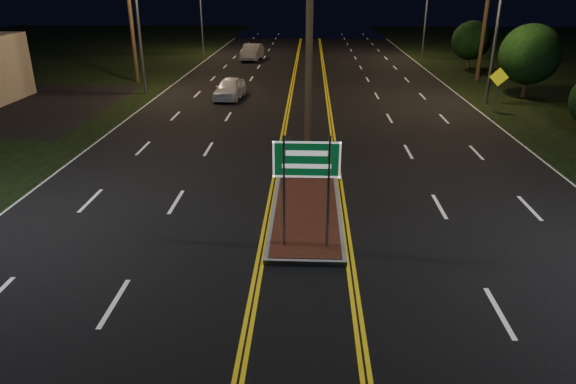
# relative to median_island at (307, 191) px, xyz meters

# --- Properties ---
(ground) EXTENTS (120.00, 120.00, 0.00)m
(ground) POSITION_rel_median_island_xyz_m (0.00, -7.00, -0.08)
(ground) COLOR black
(ground) RESTS_ON ground
(median_island) EXTENTS (2.25, 10.25, 0.17)m
(median_island) POSITION_rel_median_island_xyz_m (0.00, 0.00, 0.00)
(median_island) COLOR gray
(median_island) RESTS_ON ground
(highway_sign) EXTENTS (1.80, 0.08, 3.20)m
(highway_sign) POSITION_rel_median_island_xyz_m (0.00, -4.20, 2.32)
(highway_sign) COLOR gray
(highway_sign) RESTS_ON ground
(streetlight_left_mid) EXTENTS (1.91, 0.44, 9.00)m
(streetlight_left_mid) POSITION_rel_median_island_xyz_m (-10.61, 17.00, 5.57)
(streetlight_left_mid) COLOR gray
(streetlight_left_mid) RESTS_ON ground
(streetlight_right_mid) EXTENTS (1.91, 0.44, 9.00)m
(streetlight_right_mid) POSITION_rel_median_island_xyz_m (10.61, 15.00, 5.57)
(streetlight_right_mid) COLOR gray
(streetlight_right_mid) RESTS_ON ground
(shrub_mid) EXTENTS (3.78, 3.78, 4.62)m
(shrub_mid) POSITION_rel_median_island_xyz_m (14.00, 17.00, 2.64)
(shrub_mid) COLOR #382819
(shrub_mid) RESTS_ON ground
(shrub_far) EXTENTS (3.24, 3.24, 3.96)m
(shrub_far) POSITION_rel_median_island_xyz_m (13.80, 29.00, 2.25)
(shrub_far) COLOR #382819
(shrub_far) RESTS_ON ground
(car_near) EXTENTS (2.37, 4.73, 1.53)m
(car_near) POSITION_rel_median_island_xyz_m (-5.11, 15.79, 0.68)
(car_near) COLOR white
(car_near) RESTS_ON ground
(car_far) EXTENTS (2.66, 5.30, 1.71)m
(car_far) POSITION_rel_median_island_xyz_m (-5.52, 33.24, 0.77)
(car_far) COLOR #ABACB5
(car_far) RESTS_ON ground
(warning_sign) EXTENTS (1.05, 0.22, 2.52)m
(warning_sign) POSITION_rel_median_island_xyz_m (10.80, 12.85, 1.56)
(warning_sign) COLOR gray
(warning_sign) RESTS_ON ground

